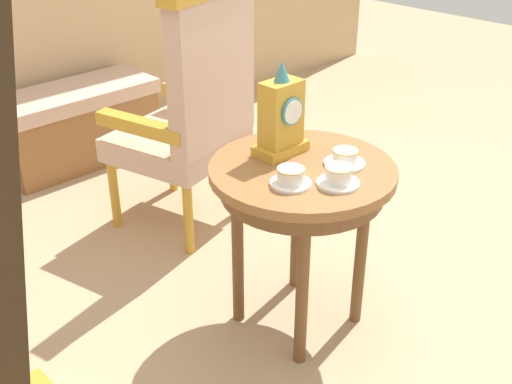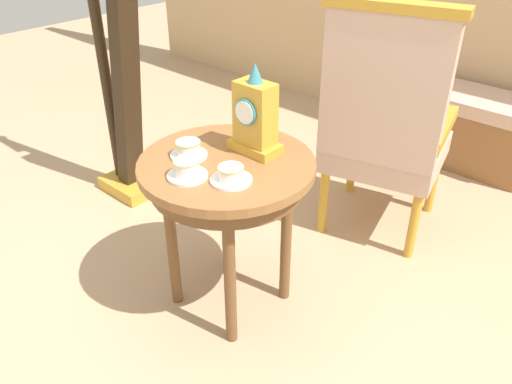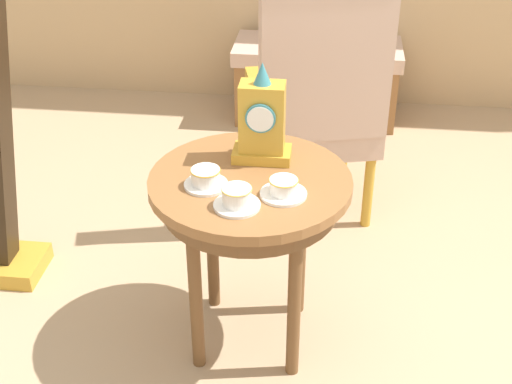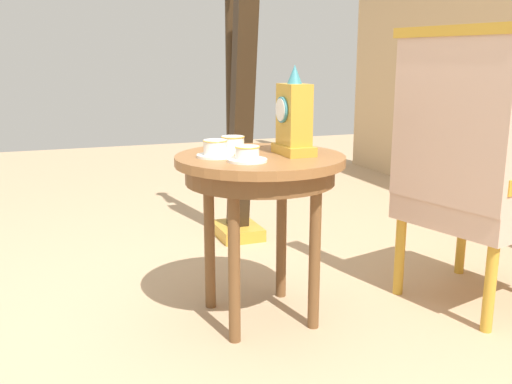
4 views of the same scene
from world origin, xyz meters
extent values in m
plane|color=tan|center=(0.00, 0.00, 0.00)|extent=(10.00, 10.00, 0.00)
cylinder|color=brown|center=(-0.08, 0.08, 0.64)|extent=(0.65, 0.65, 0.03)
cylinder|color=brown|center=(-0.08, 0.08, 0.59)|extent=(0.57, 0.57, 0.07)
cylinder|color=brown|center=(0.08, 0.24, 0.31)|extent=(0.04, 0.04, 0.63)
cylinder|color=brown|center=(-0.24, 0.24, 0.31)|extent=(0.04, 0.04, 0.63)
cylinder|color=brown|center=(-0.24, -0.08, 0.31)|extent=(0.04, 0.04, 0.63)
cylinder|color=brown|center=(0.08, -0.08, 0.31)|extent=(0.04, 0.04, 0.63)
cylinder|color=white|center=(-0.21, 0.02, 0.67)|extent=(0.14, 0.14, 0.01)
cylinder|color=white|center=(-0.21, 0.02, 0.70)|extent=(0.09, 0.09, 0.05)
torus|color=gold|center=(-0.21, 0.02, 0.72)|extent=(0.09, 0.09, 0.00)
cylinder|color=white|center=(-0.10, -0.09, 0.67)|extent=(0.14, 0.14, 0.01)
cylinder|color=white|center=(-0.10, -0.09, 0.70)|extent=(0.09, 0.09, 0.05)
torus|color=gold|center=(-0.10, -0.09, 0.72)|extent=(0.09, 0.09, 0.00)
cylinder|color=white|center=(0.04, -0.01, 0.67)|extent=(0.14, 0.14, 0.01)
cylinder|color=white|center=(0.04, -0.01, 0.70)|extent=(0.09, 0.09, 0.05)
torus|color=gold|center=(0.04, -0.01, 0.72)|extent=(0.09, 0.09, 0.00)
cube|color=gold|center=(-0.05, 0.21, 0.68)|extent=(0.19, 0.11, 0.04)
cube|color=gold|center=(-0.05, 0.21, 0.81)|extent=(0.14, 0.09, 0.23)
cylinder|color=teal|center=(-0.05, 0.16, 0.83)|extent=(0.10, 0.01, 0.10)
cylinder|color=white|center=(-0.05, 0.15, 0.83)|extent=(0.08, 0.00, 0.08)
cone|color=teal|center=(-0.05, 0.21, 0.96)|extent=(0.06, 0.06, 0.07)
cube|color=#CCA893|center=(0.08, 1.01, 0.41)|extent=(0.63, 0.63, 0.11)
cube|color=#CCA893|center=(0.13, 0.80, 0.78)|extent=(0.53, 0.21, 0.64)
cube|color=gold|center=(0.30, 1.07, 0.57)|extent=(0.18, 0.47, 0.06)
cube|color=gold|center=(-0.14, 0.95, 0.57)|extent=(0.18, 0.47, 0.06)
cylinder|color=gold|center=(0.24, 1.28, 0.18)|extent=(0.04, 0.04, 0.35)
cylinder|color=gold|center=(-0.19, 1.17, 0.18)|extent=(0.04, 0.04, 0.35)
cylinder|color=gold|center=(0.35, 0.85, 0.18)|extent=(0.04, 0.04, 0.35)
cylinder|color=gold|center=(-0.08, 0.74, 0.18)|extent=(0.04, 0.04, 0.35)
cube|color=#CCA893|center=(0.07, 1.95, 0.40)|extent=(0.93, 0.40, 0.08)
cube|color=brown|center=(0.07, 1.95, 0.18)|extent=(0.89, 0.38, 0.36)
camera|label=1|loc=(-1.56, -1.22, 1.62)|focal=44.74mm
camera|label=2|loc=(1.10, -1.07, 1.54)|focal=36.16mm
camera|label=3|loc=(0.16, -1.82, 1.79)|focal=49.66mm
camera|label=4|loc=(1.91, -0.68, 1.02)|focal=39.77mm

